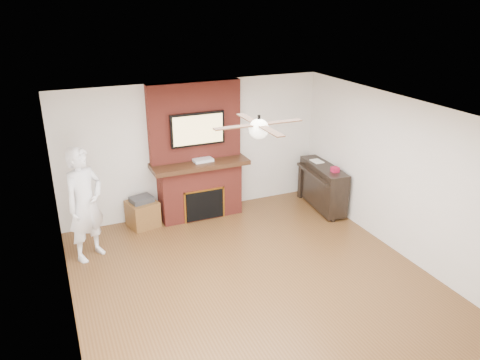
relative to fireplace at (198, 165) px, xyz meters
name	(u,v)px	position (x,y,z in m)	size (l,w,h in m)	color
room_shell	(258,205)	(0.00, -2.55, 0.25)	(5.36, 5.86, 2.86)	#513218
fireplace	(198,165)	(0.00, 0.00, 0.00)	(1.78, 0.64, 2.50)	maroon
tv	(198,129)	(0.00, -0.05, 0.68)	(1.00, 0.08, 0.60)	black
ceiling_fan	(259,128)	(0.00, -2.55, 1.34)	(1.21, 1.21, 0.31)	black
person	(85,204)	(-2.10, -0.80, -0.08)	(0.67, 0.45, 1.83)	white
side_table	(143,212)	(-1.10, -0.07, -0.74)	(0.59, 0.59, 0.56)	brown
piano	(322,185)	(2.29, -0.69, -0.53)	(0.63, 1.37, 0.96)	black
cable_box	(203,160)	(0.07, -0.10, 0.11)	(0.35, 0.20, 0.05)	silver
candle_orange	(199,216)	(-0.08, -0.21, -0.93)	(0.07, 0.07, 0.13)	gold
candle_green	(206,215)	(0.04, -0.22, -0.95)	(0.07, 0.07, 0.09)	#347B31
candle_cream	(205,215)	(0.03, -0.19, -0.94)	(0.08, 0.08, 0.10)	beige
candle_blue	(218,213)	(0.29, -0.20, -0.96)	(0.06, 0.06, 0.07)	#3A63AE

